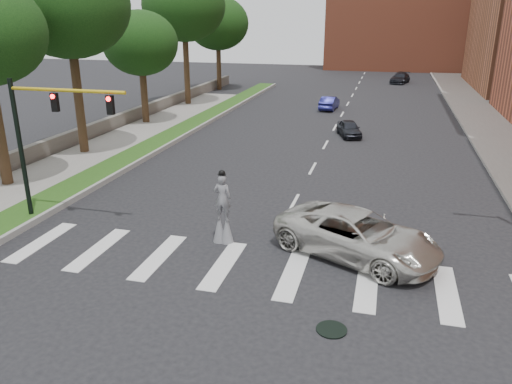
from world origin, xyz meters
name	(u,v)px	position (x,y,z in m)	size (l,w,h in m)	color
ground_plane	(250,283)	(0.00, 0.00, 0.00)	(160.00, 160.00, 0.00)	black
grass_median	(175,134)	(-11.50, 20.00, 0.12)	(2.00, 60.00, 0.25)	#204714
median_curb	(188,134)	(-10.45, 20.00, 0.14)	(0.20, 60.00, 0.28)	gray
sidewalk_left	(60,168)	(-14.50, 10.00, 0.09)	(4.00, 60.00, 0.18)	gray
sidewalk_right	(504,138)	(12.50, 25.00, 0.09)	(5.00, 90.00, 0.18)	gray
stone_wall	(122,120)	(-17.00, 22.00, 0.55)	(0.50, 56.00, 1.10)	#5F5951
manhole	(332,330)	(3.00, -2.00, 0.02)	(0.90, 0.90, 0.04)	black
building_backdrop	(408,13)	(6.00, 78.00, 9.00)	(26.00, 14.00, 18.00)	#B75639
traffic_signal	(42,129)	(-9.78, 3.00, 4.15)	(5.30, 0.23, 6.20)	black
stilt_performer	(223,213)	(-1.92, 2.91, 1.24)	(0.84, 0.52, 3.03)	#372516
suv_crossing	(357,235)	(3.32, 3.00, 0.87)	(2.89, 6.28, 1.74)	beige
car_near	(349,129)	(1.36, 23.08, 0.59)	(1.40, 3.49, 1.19)	black
car_mid	(329,103)	(-1.48, 34.16, 0.64)	(1.36, 3.89, 1.28)	navy
car_far	(400,78)	(5.32, 56.64, 0.68)	(1.91, 4.71, 1.37)	black
tree_2	(67,5)	(-15.05, 13.48, 9.19)	(7.45, 7.45, 12.39)	#372516
tree_3	(140,44)	(-15.57, 23.40, 6.50)	(6.03, 6.03, 9.10)	#372516
tree_4	(184,5)	(-15.67, 32.96, 9.53)	(8.00, 8.00, 12.96)	#372516
tree_5	(218,24)	(-16.31, 44.68, 7.74)	(7.32, 7.32, 10.87)	#372516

